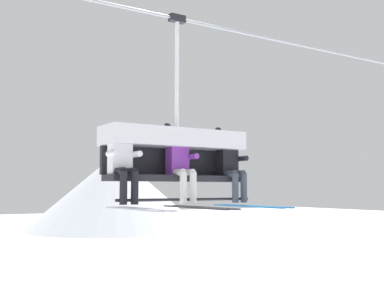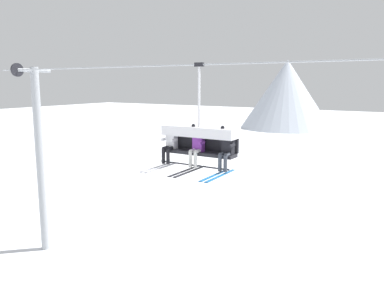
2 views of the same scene
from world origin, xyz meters
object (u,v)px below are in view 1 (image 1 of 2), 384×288
at_px(skier_white, 123,163).
at_px(skier_purple, 181,164).
at_px(chairlift_chair, 174,147).
at_px(skier_black, 231,165).

distance_m(skier_white, skier_purple, 0.99).
bearing_deg(skier_white, skier_purple, 0.40).
height_order(chairlift_chair, skier_purple, chairlift_chair).
bearing_deg(skier_black, skier_purple, 180.00).
bearing_deg(skier_white, chairlift_chair, 12.55).
xyz_separation_m(skier_white, skier_purple, (0.99, 0.01, 0.02)).
xyz_separation_m(skier_white, skier_black, (1.98, 0.01, 0.02)).
distance_m(chairlift_chair, skier_purple, 0.36).
xyz_separation_m(skier_purple, skier_black, (0.99, 0.00, 0.00)).
bearing_deg(skier_purple, skier_black, 0.00).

